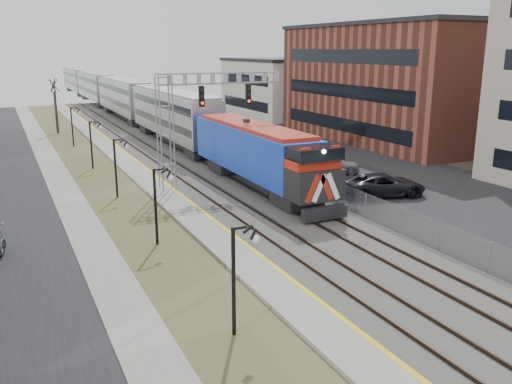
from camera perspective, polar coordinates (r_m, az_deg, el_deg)
sidewalk at (r=43.94m, az=-20.01°, el=1.19°), size 2.00×120.00×0.08m
grass_median at (r=44.29m, az=-16.16°, el=1.59°), size 4.00×120.00×0.06m
platform at (r=44.82m, az=-12.40°, el=2.11°), size 2.00×120.00×0.24m
ballast_bed at (r=46.15m, az=-6.35°, el=2.70°), size 8.00×120.00×0.20m
parking_lot at (r=51.24m, az=6.46°, el=3.82°), size 16.00×120.00×0.04m
platform_edge at (r=44.99m, az=-11.31°, el=2.38°), size 0.24×120.00×0.01m
track_near at (r=45.52m, az=-8.73°, el=2.68°), size 1.58×120.00×0.15m
track_far at (r=46.61m, az=-4.61°, el=3.09°), size 1.58×120.00×0.15m
train at (r=82.65m, az=-14.24°, el=9.68°), size 3.00×108.65×5.33m
signal_gantry at (r=37.83m, az=-7.07°, el=8.45°), size 9.00×1.07×8.15m
lampposts at (r=27.91m, az=-10.67°, el=-1.50°), size 0.14×62.14×4.00m
fence at (r=47.51m, az=-1.57°, el=4.00°), size 0.04×120.00×1.60m
buildings_east at (r=56.32m, az=21.20°, el=10.38°), size 16.00×76.00×15.00m
car_lot_c at (r=37.68m, az=13.36°, el=0.67°), size 5.96×3.84×1.53m
car_lot_d at (r=43.29m, az=5.38°, el=2.88°), size 6.01×4.35×1.62m
car_lot_e at (r=43.56m, az=7.79°, el=2.87°), size 5.04×3.13×1.60m
car_lot_f at (r=51.03m, az=0.16°, el=4.70°), size 4.81×3.17×1.50m
car_lot_g at (r=62.08m, az=-1.89°, el=6.50°), size 5.46×3.22×1.48m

